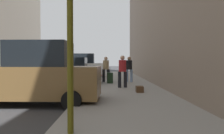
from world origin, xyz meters
TOP-DOWN VIEW (x-y plane):
  - sidewalk at (6.00, 0.00)m, footprint 4.00×40.00m
  - parked_bronze_suv at (2.65, -1.68)m, footprint 4.66×2.17m
  - parked_gray_coupe at (2.65, 4.60)m, footprint 4.21×2.08m
  - parked_white_van at (2.65, 10.71)m, footprint 4.65×2.16m
  - fire_hydrant at (4.45, 7.55)m, footprint 0.42×0.22m
  - pedestrian_in_tan_coat at (5.02, 5.34)m, footprint 0.53×0.47m
  - pedestrian_in_jeans at (6.59, 5.21)m, footprint 0.53×0.49m
  - pedestrian_in_red_jacket at (5.95, 2.13)m, footprint 0.52×0.47m
  - rolling_suitcase at (5.28, 4.54)m, footprint 0.40×0.58m
  - duffel_bag at (6.62, 0.32)m, footprint 0.32×0.44m

SIDE VIEW (x-z plane):
  - sidewalk at x=6.00m, z-range 0.00..0.15m
  - duffel_bag at x=6.62m, z-range 0.15..0.43m
  - rolling_suitcase at x=5.28m, z-range -0.03..1.01m
  - fire_hydrant at x=4.45m, z-range 0.15..0.85m
  - parked_gray_coupe at x=2.65m, z-range -0.05..1.74m
  - parked_bronze_suv at x=2.65m, z-range -0.09..2.16m
  - parked_white_van at x=2.65m, z-range -0.09..2.16m
  - pedestrian_in_tan_coat at x=5.02m, z-range 0.25..1.96m
  - pedestrian_in_jeans at x=6.59m, z-range 0.25..1.96m
  - pedestrian_in_red_jacket at x=5.95m, z-range 0.25..1.96m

